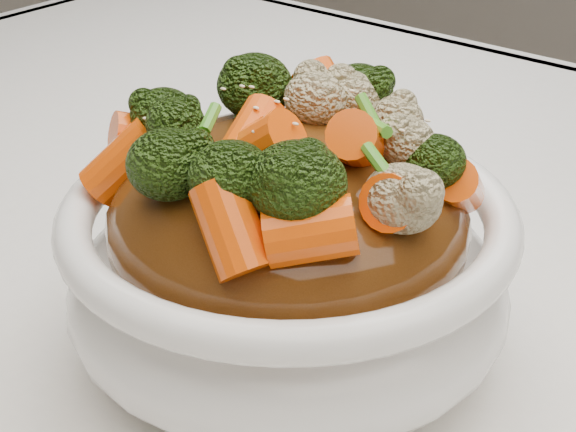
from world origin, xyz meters
The scene contains 8 objects.
tablecloth centered at (0.00, 0.00, 0.73)m, with size 1.20×0.80×0.04m, color white.
bowl centered at (-0.03, -0.06, 0.79)m, with size 0.20×0.20×0.08m, color white, non-canonical shape.
sauce_base centered at (-0.03, -0.06, 0.82)m, with size 0.16×0.16×0.09m, color #4C280D.
carrots centered at (-0.03, -0.06, 0.87)m, with size 0.16×0.16×0.05m, color #F95508, non-canonical shape.
broccoli centered at (-0.03, -0.06, 0.87)m, with size 0.16×0.16×0.04m, color black, non-canonical shape.
cauliflower centered at (-0.03, -0.06, 0.87)m, with size 0.16×0.16×0.03m, color tan, non-canonical shape.
scallions centered at (-0.03, -0.06, 0.88)m, with size 0.12×0.12×0.02m, color #449522, non-canonical shape.
sesame_seeds centered at (-0.03, -0.06, 0.88)m, with size 0.14×0.14×0.01m, color beige, non-canonical shape.
Camera 1 is at (0.18, -0.32, 1.01)m, focal length 55.00 mm.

